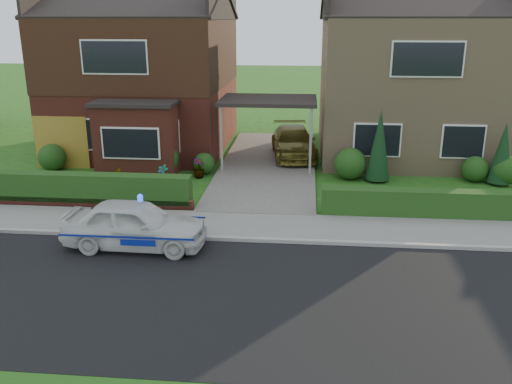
# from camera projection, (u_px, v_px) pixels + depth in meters

# --- Properties ---
(ground) EXTENTS (120.00, 120.00, 0.00)m
(ground) POSITION_uv_depth(u_px,v_px,m) (232.00, 296.00, 11.89)
(ground) COLOR #1C5115
(ground) RESTS_ON ground
(road) EXTENTS (60.00, 6.00, 0.02)m
(road) POSITION_uv_depth(u_px,v_px,m) (232.00, 296.00, 11.89)
(road) COLOR black
(road) RESTS_ON ground
(kerb) EXTENTS (60.00, 0.16, 0.12)m
(kerb) POSITION_uv_depth(u_px,v_px,m) (247.00, 240.00, 14.76)
(kerb) COLOR #9E9993
(kerb) RESTS_ON ground
(sidewalk) EXTENTS (60.00, 2.00, 0.10)m
(sidewalk) POSITION_uv_depth(u_px,v_px,m) (251.00, 226.00, 15.75)
(sidewalk) COLOR slate
(sidewalk) RESTS_ON ground
(driveway) EXTENTS (3.80, 12.00, 0.12)m
(driveway) POSITION_uv_depth(u_px,v_px,m) (268.00, 165.00, 22.29)
(driveway) COLOR #666059
(driveway) RESTS_ON ground
(house_left) EXTENTS (7.50, 9.53, 7.25)m
(house_left) POSITION_uv_depth(u_px,v_px,m) (145.00, 64.00, 24.39)
(house_left) COLOR maroon
(house_left) RESTS_ON ground
(house_right) EXTENTS (7.50, 8.06, 7.25)m
(house_right) POSITION_uv_depth(u_px,v_px,m) (407.00, 70.00, 23.51)
(house_right) COLOR tan
(house_right) RESTS_ON ground
(carport_link) EXTENTS (3.80, 3.00, 2.77)m
(carport_link) POSITION_uv_depth(u_px,v_px,m) (268.00, 102.00, 21.45)
(carport_link) COLOR black
(carport_link) RESTS_ON ground
(garage_door) EXTENTS (2.20, 0.10, 2.10)m
(garage_door) POSITION_uv_depth(u_px,v_px,m) (62.00, 142.00, 21.73)
(garage_door) COLOR olive
(garage_door) RESTS_ON ground
(dwarf_wall) EXTENTS (7.70, 0.25, 0.36)m
(dwarf_wall) POSITION_uv_depth(u_px,v_px,m) (75.00, 202.00, 17.36)
(dwarf_wall) COLOR maroon
(dwarf_wall) RESTS_ON ground
(hedge_left) EXTENTS (7.50, 0.55, 0.90)m
(hedge_left) POSITION_uv_depth(u_px,v_px,m) (78.00, 206.00, 17.56)
(hedge_left) COLOR #133D16
(hedge_left) RESTS_ON ground
(hedge_right) EXTENTS (7.50, 0.55, 0.80)m
(hedge_right) POSITION_uv_depth(u_px,v_px,m) (445.00, 219.00, 16.44)
(hedge_right) COLOR #133D16
(hedge_right) RESTS_ON ground
(shrub_left_far) EXTENTS (1.08, 1.08, 1.08)m
(shrub_left_far) POSITION_uv_depth(u_px,v_px,m) (52.00, 157.00, 21.47)
(shrub_left_far) COLOR #133D16
(shrub_left_far) RESTS_ON ground
(shrub_left_mid) EXTENTS (1.32, 1.32, 1.32)m
(shrub_left_mid) POSITION_uv_depth(u_px,v_px,m) (162.00, 158.00, 20.85)
(shrub_left_mid) COLOR #133D16
(shrub_left_mid) RESTS_ON ground
(shrub_left_near) EXTENTS (0.84, 0.84, 0.84)m
(shrub_left_near) POSITION_uv_depth(u_px,v_px,m) (204.00, 163.00, 21.06)
(shrub_left_near) COLOR #133D16
(shrub_left_near) RESTS_ON ground
(shrub_right_near) EXTENTS (1.20, 1.20, 1.20)m
(shrub_right_near) POSITION_uv_depth(u_px,v_px,m) (350.00, 164.00, 20.33)
(shrub_right_near) COLOR #133D16
(shrub_right_near) RESTS_ON ground
(shrub_right_mid) EXTENTS (0.96, 0.96, 0.96)m
(shrub_right_mid) POSITION_uv_depth(u_px,v_px,m) (475.00, 169.00, 20.05)
(shrub_right_mid) COLOR #133D16
(shrub_right_mid) RESTS_ON ground
(shrub_right_far) EXTENTS (1.08, 1.08, 1.08)m
(shrub_right_far) POSITION_uv_depth(u_px,v_px,m) (506.00, 170.00, 19.66)
(shrub_right_far) COLOR #133D16
(shrub_right_far) RESTS_ON ground
(conifer_a) EXTENTS (0.90, 0.90, 2.60)m
(conifer_a) POSITION_uv_depth(u_px,v_px,m) (379.00, 147.00, 19.83)
(conifer_a) COLOR black
(conifer_a) RESTS_ON ground
(conifer_b) EXTENTS (0.90, 0.90, 2.20)m
(conifer_b) POSITION_uv_depth(u_px,v_px,m) (502.00, 155.00, 19.51)
(conifer_b) COLOR black
(conifer_b) RESTS_ON ground
(police_car) EXTENTS (3.47, 3.81, 1.45)m
(police_car) POSITION_uv_depth(u_px,v_px,m) (135.00, 225.00, 14.22)
(police_car) COLOR silver
(police_car) RESTS_ON ground
(driveway_car) EXTENTS (2.25, 4.43, 1.23)m
(driveway_car) POSITION_uv_depth(u_px,v_px,m) (294.00, 142.00, 23.22)
(driveway_car) COLOR olive
(driveway_car) RESTS_ON driveway
(potted_plant_a) EXTENTS (0.48, 0.40, 0.79)m
(potted_plant_a) POSITION_uv_depth(u_px,v_px,m) (163.00, 176.00, 19.48)
(potted_plant_a) COLOR gray
(potted_plant_a) RESTS_ON ground
(potted_plant_b) EXTENTS (0.49, 0.48, 0.70)m
(potted_plant_b) POSITION_uv_depth(u_px,v_px,m) (116.00, 178.00, 19.40)
(potted_plant_b) COLOR gray
(potted_plant_b) RESTS_ON ground
(potted_plant_c) EXTENTS (0.56, 0.56, 0.74)m
(potted_plant_c) POSITION_uv_depth(u_px,v_px,m) (199.00, 169.00, 20.52)
(potted_plant_c) COLOR gray
(potted_plant_c) RESTS_ON ground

